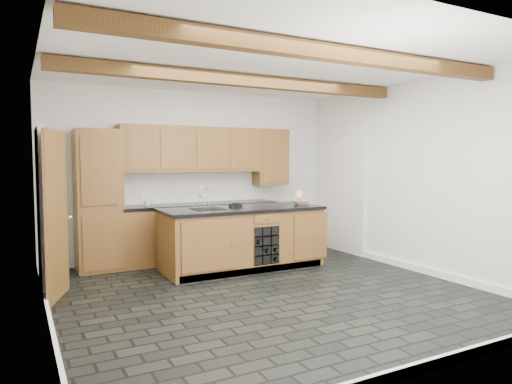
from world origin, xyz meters
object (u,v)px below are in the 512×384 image
at_px(island, 243,238).
at_px(kitchen_scale, 236,205).
at_px(fruit_bowl, 301,202).
at_px(paper_towel, 299,197).

relative_size(island, kitchen_scale, 12.75).
distance_m(island, fruit_bowl, 1.16).
bearing_deg(fruit_bowl, paper_towel, 68.72).
relative_size(kitchen_scale, fruit_bowl, 0.65).
distance_m(kitchen_scale, fruit_bowl, 1.11).
height_order(fruit_bowl, paper_towel, paper_towel).
bearing_deg(paper_towel, island, -172.44).
bearing_deg(paper_towel, kitchen_scale, -179.87).
relative_size(fruit_bowl, paper_towel, 1.39).
distance_m(island, kitchen_scale, 0.52).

